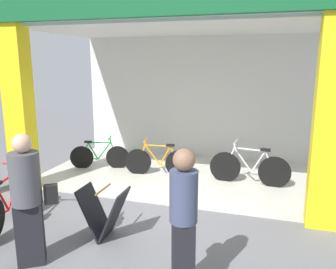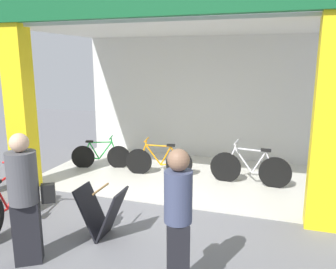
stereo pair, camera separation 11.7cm
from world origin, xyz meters
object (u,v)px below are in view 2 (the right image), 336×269
(bicycle_inside_0, at_px, (250,168))
(bicycle_inside_1, at_px, (159,161))
(pedestrian_1, at_px, (25,197))
(sandwich_board_sign, at_px, (102,213))
(pedestrian_3, at_px, (178,223))
(bicycle_parked_0, at_px, (9,202))
(bicycle_inside_2, at_px, (101,156))

(bicycle_inside_0, height_order, bicycle_inside_1, bicycle_inside_0)
(bicycle_inside_0, relative_size, pedestrian_1, 0.98)
(sandwich_board_sign, distance_m, pedestrian_3, 1.78)
(bicycle_inside_0, bearing_deg, bicycle_parked_0, -139.51)
(bicycle_inside_2, height_order, pedestrian_1, pedestrian_1)
(pedestrian_3, bearing_deg, bicycle_inside_2, 128.66)
(pedestrian_1, relative_size, pedestrian_3, 1.01)
(pedestrian_1, bearing_deg, bicycle_inside_1, 82.88)
(bicycle_inside_0, xyz_separation_m, bicycle_inside_1, (-2.05, -0.00, -0.03))
(bicycle_parked_0, bearing_deg, bicycle_inside_0, 40.49)
(bicycle_inside_2, height_order, bicycle_parked_0, bicycle_parked_0)
(bicycle_inside_1, xyz_separation_m, pedestrian_1, (-0.47, -3.80, 0.57))
(bicycle_inside_0, xyz_separation_m, pedestrian_1, (-2.53, -3.81, 0.54))
(bicycle_parked_0, height_order, pedestrian_3, pedestrian_3)
(bicycle_inside_0, bearing_deg, pedestrian_1, -123.57)
(bicycle_inside_1, distance_m, sandwich_board_sign, 2.93)
(bicycle_inside_2, bearing_deg, pedestrian_1, -74.50)
(bicycle_inside_0, height_order, bicycle_inside_2, bicycle_inside_0)
(pedestrian_1, xyz_separation_m, pedestrian_3, (2.05, -0.03, -0.03))
(bicycle_inside_1, bearing_deg, bicycle_parked_0, -116.33)
(bicycle_inside_0, relative_size, pedestrian_3, 0.99)
(pedestrian_1, height_order, pedestrian_3, pedestrian_1)
(bicycle_parked_0, bearing_deg, pedestrian_1, -37.13)
(bicycle_inside_1, relative_size, pedestrian_3, 0.90)
(bicycle_inside_2, bearing_deg, sandwich_board_sign, -60.79)
(bicycle_parked_0, xyz_separation_m, pedestrian_3, (3.07, -0.81, 0.51))
(bicycle_inside_1, bearing_deg, sandwich_board_sign, -87.57)
(pedestrian_3, bearing_deg, pedestrian_1, 179.09)
(bicycle_inside_2, distance_m, bicycle_parked_0, 3.10)
(bicycle_inside_0, height_order, pedestrian_1, pedestrian_1)
(bicycle_inside_2, distance_m, sandwich_board_sign, 3.43)
(sandwich_board_sign, bearing_deg, bicycle_parked_0, -176.36)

